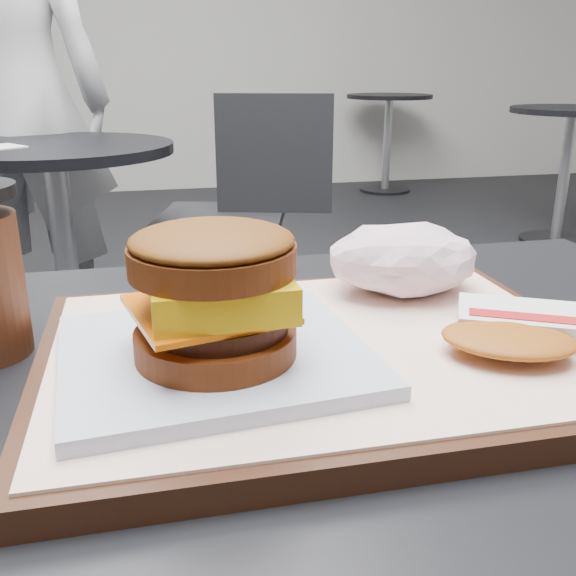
# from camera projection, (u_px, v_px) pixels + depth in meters

# --- Properties ---
(serving_tray) EXTENTS (0.38, 0.28, 0.02)m
(serving_tray) POSITION_uv_depth(u_px,v_px,m) (320.00, 355.00, 0.45)
(serving_tray) COLOR black
(serving_tray) RESTS_ON customer_table
(breakfast_sandwich) EXTENTS (0.20, 0.19, 0.09)m
(breakfast_sandwich) POSITION_uv_depth(u_px,v_px,m) (215.00, 309.00, 0.39)
(breakfast_sandwich) COLOR white
(breakfast_sandwich) RESTS_ON serving_tray
(hash_brown) EXTENTS (0.13, 0.12, 0.02)m
(hash_brown) POSITION_uv_depth(u_px,v_px,m) (517.00, 330.00, 0.44)
(hash_brown) COLOR silver
(hash_brown) RESTS_ON serving_tray
(crumpled_wrapper) EXTENTS (0.13, 0.10, 0.06)m
(crumpled_wrapper) POSITION_uv_depth(u_px,v_px,m) (403.00, 259.00, 0.53)
(crumpled_wrapper) COLOR white
(crumpled_wrapper) RESTS_ON serving_tray
(neighbor_table) EXTENTS (0.70, 0.70, 0.75)m
(neighbor_table) POSITION_uv_depth(u_px,v_px,m) (60.00, 211.00, 1.94)
(neighbor_table) COLOR black
(neighbor_table) RESTS_ON ground
(neighbor_chair) EXTENTS (0.65, 0.52, 0.88)m
(neighbor_chair) POSITION_uv_depth(u_px,v_px,m) (240.00, 205.00, 2.22)
(neighbor_chair) COLOR #AAAAAF
(neighbor_chair) RESTS_ON ground
(patron) EXTENTS (0.67, 0.49, 1.71)m
(patron) POSITION_uv_depth(u_px,v_px,m) (18.00, 100.00, 2.19)
(patron) COLOR silver
(patron) RESTS_ON ground
(bg_table_near) EXTENTS (0.66, 0.66, 0.75)m
(bg_table_near) POSITION_uv_depth(u_px,v_px,m) (569.00, 143.00, 3.52)
(bg_table_near) COLOR black
(bg_table_near) RESTS_ON ground
(bg_table_far) EXTENTS (0.66, 0.66, 0.75)m
(bg_table_far) POSITION_uv_depth(u_px,v_px,m) (388.00, 119.00, 5.01)
(bg_table_far) COLOR black
(bg_table_far) RESTS_ON ground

